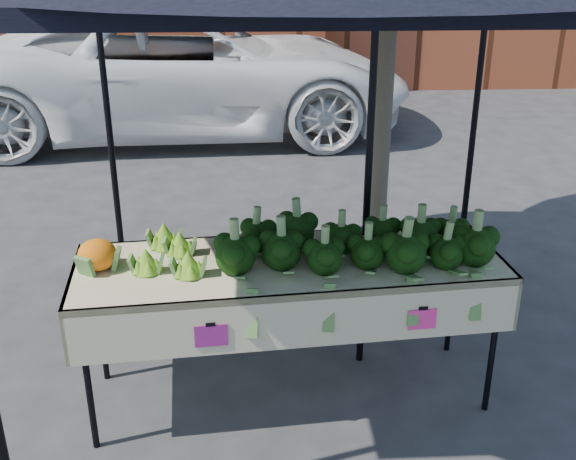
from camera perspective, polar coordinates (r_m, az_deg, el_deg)
name	(u,v)px	position (r m, az deg, el deg)	size (l,w,h in m)	color
ground	(289,391)	(4.39, 0.05, -13.04)	(90.00, 90.00, 0.00)	#2B2B2E
table	(290,329)	(4.12, 0.14, -8.15)	(2.47, 1.03, 0.90)	beige
canopy	(308,157)	(4.13, 1.65, 5.97)	(3.16, 3.16, 2.74)	black
broccoli_heap	(354,236)	(3.90, 5.41, -0.47)	(1.55, 0.58, 0.27)	black
romanesco_cluster	(170,244)	(3.92, -9.64, -1.12)	(0.44, 0.58, 0.21)	#86BB2D
cauliflower_pair	(97,253)	(3.91, -15.37, -1.86)	(0.21, 0.21, 0.19)	orange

